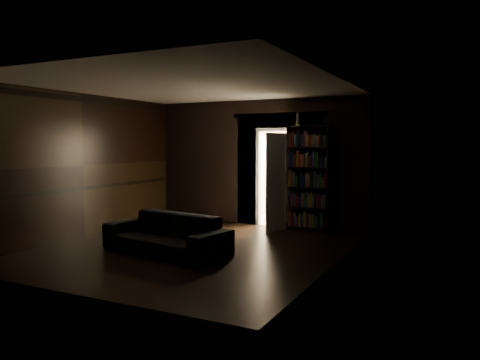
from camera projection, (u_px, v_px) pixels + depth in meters
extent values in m
plane|color=black|center=(192.00, 249.00, 8.14)|extent=(5.50, 5.50, 0.00)
cube|color=black|center=(211.00, 162.00, 11.07)|extent=(2.55, 0.10, 2.80)
cube|color=black|center=(334.00, 164.00, 9.76)|extent=(1.55, 0.10, 2.80)
cube|color=black|center=(279.00, 115.00, 10.23)|extent=(0.90, 0.10, 0.70)
cube|color=black|center=(83.00, 165.00, 9.14)|extent=(0.02, 5.50, 2.80)
cube|color=black|center=(335.00, 172.00, 6.92)|extent=(0.02, 5.50, 2.80)
cube|color=black|center=(68.00, 179.00, 5.57)|extent=(5.00, 0.02, 2.80)
cube|color=beige|center=(191.00, 86.00, 7.92)|extent=(5.00, 5.50, 0.02)
cube|color=silver|center=(278.00, 179.00, 10.28)|extent=(1.04, 0.06, 2.17)
cube|color=#BCB4A4|center=(292.00, 222.00, 11.18)|extent=(2.20, 1.80, 0.10)
cube|color=white|center=(304.00, 168.00, 11.84)|extent=(2.20, 0.10, 2.40)
cube|color=white|center=(252.00, 169.00, 11.55)|extent=(0.10, 1.60, 2.40)
cube|color=white|center=(336.00, 171.00, 10.62)|extent=(0.10, 1.60, 2.40)
cube|color=white|center=(293.00, 117.00, 10.98)|extent=(2.20, 1.80, 0.10)
cube|color=#D47275|center=(304.00, 128.00, 11.71)|extent=(2.00, 0.04, 0.26)
imported|color=black|center=(166.00, 228.00, 7.77)|extent=(2.36, 1.33, 0.86)
cube|color=black|center=(309.00, 178.00, 9.81)|extent=(0.94, 0.48, 2.20)
cube|color=white|center=(321.00, 186.00, 11.18)|extent=(0.75, 0.69, 1.65)
cube|color=silver|center=(283.00, 182.00, 9.84)|extent=(0.48, 0.76, 2.05)
cube|color=white|center=(298.00, 119.00, 9.79)|extent=(0.11, 0.11, 0.28)
cube|color=black|center=(317.00, 145.00, 11.04)|extent=(0.67, 0.11, 0.27)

